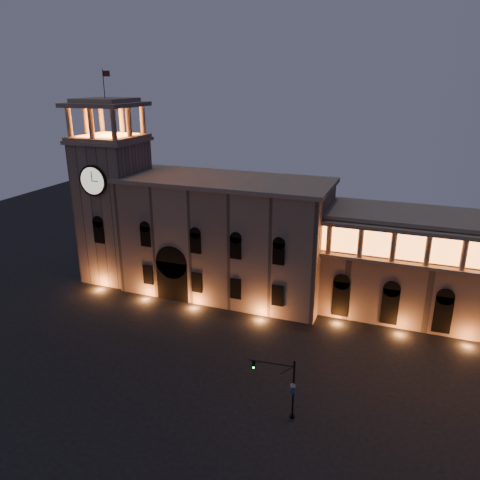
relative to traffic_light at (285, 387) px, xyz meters
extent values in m
plane|color=black|center=(-14.18, 2.56, -3.35)|extent=(160.00, 160.00, 0.00)
cube|color=#856B57|center=(-16.18, 24.56, 5.15)|extent=(30.00, 12.00, 17.00)
cube|color=gray|center=(-16.18, 24.56, 13.95)|extent=(30.80, 12.80, 0.60)
cube|color=black|center=(-22.18, 19.16, -0.35)|extent=(5.00, 1.40, 6.00)
cylinder|color=black|center=(-22.18, 19.16, 2.65)|extent=(5.00, 1.40, 5.00)
cube|color=orange|center=(-22.18, 18.96, -0.55)|extent=(4.20, 0.20, 5.00)
cube|color=#856B57|center=(-34.68, 23.56, 7.65)|extent=(9.00, 9.00, 22.00)
cube|color=gray|center=(-34.68, 23.56, 18.90)|extent=(9.80, 9.80, 0.50)
cylinder|color=black|center=(-34.68, 18.88, 13.65)|extent=(4.60, 0.35, 4.60)
cylinder|color=beige|center=(-34.68, 18.74, 13.65)|extent=(4.00, 0.12, 4.00)
cube|color=gray|center=(-34.68, 23.56, 19.40)|extent=(9.40, 9.40, 0.50)
cube|color=orange|center=(-34.68, 23.56, 19.70)|extent=(6.80, 6.80, 0.15)
cylinder|color=gray|center=(-38.48, 19.76, 21.75)|extent=(0.76, 0.76, 4.20)
cylinder|color=gray|center=(-34.68, 19.76, 21.75)|extent=(0.76, 0.76, 4.20)
cylinder|color=gray|center=(-30.88, 19.76, 21.75)|extent=(0.76, 0.76, 4.20)
cylinder|color=gray|center=(-38.48, 27.36, 21.75)|extent=(0.76, 0.76, 4.20)
cylinder|color=gray|center=(-34.68, 27.36, 21.75)|extent=(0.76, 0.76, 4.20)
cylinder|color=gray|center=(-30.88, 27.36, 21.75)|extent=(0.76, 0.76, 4.20)
cylinder|color=gray|center=(-38.48, 23.56, 21.75)|extent=(0.76, 0.76, 4.20)
cylinder|color=gray|center=(-30.88, 23.56, 21.75)|extent=(0.76, 0.76, 4.20)
cube|color=gray|center=(-34.68, 23.56, 24.15)|extent=(9.80, 9.80, 0.60)
cube|color=gray|center=(-34.68, 23.56, 24.75)|extent=(7.50, 7.50, 0.60)
cylinder|color=black|center=(-34.68, 23.56, 27.05)|extent=(0.10, 0.10, 4.00)
plane|color=#511F17|center=(-34.08, 23.56, 28.45)|extent=(1.20, 0.00, 1.20)
cube|color=#806552|center=(17.82, 26.56, 3.65)|extent=(40.00, 10.00, 14.00)
cube|color=gray|center=(17.82, 21.06, 5.95)|extent=(40.00, 1.20, 0.40)
cylinder|color=gray|center=(-0.18, 21.06, 8.15)|extent=(0.70, 0.70, 4.00)
cylinder|color=gray|center=(3.82, 21.06, 8.15)|extent=(0.70, 0.70, 4.00)
cylinder|color=gray|center=(7.82, 21.06, 8.15)|extent=(0.70, 0.70, 4.00)
cylinder|color=gray|center=(11.82, 21.06, 8.15)|extent=(0.70, 0.70, 4.00)
cylinder|color=gray|center=(15.82, 21.06, 8.15)|extent=(0.70, 0.70, 4.00)
cylinder|color=black|center=(0.78, 0.08, -0.27)|extent=(0.18, 0.18, 6.17)
cylinder|color=black|center=(0.78, 0.08, -3.22)|extent=(0.49, 0.49, 0.26)
sphere|color=black|center=(0.78, 0.08, 2.91)|extent=(0.25, 0.25, 0.25)
cylinder|color=black|center=(-1.42, -0.12, 2.38)|extent=(4.40, 0.51, 0.11)
cube|color=black|center=(-3.08, -0.27, 1.94)|extent=(0.29, 0.27, 0.75)
cylinder|color=#0CE53F|center=(-3.07, -0.41, 1.69)|extent=(0.16, 0.08, 0.16)
cylinder|color=silver|center=(0.75, -0.05, 0.35)|extent=(0.53, 0.08, 0.53)
cylinder|color=navy|center=(0.75, -0.05, -0.35)|extent=(0.53, 0.08, 0.53)
camera|label=1|loc=(9.13, -36.60, 27.86)|focal=35.00mm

